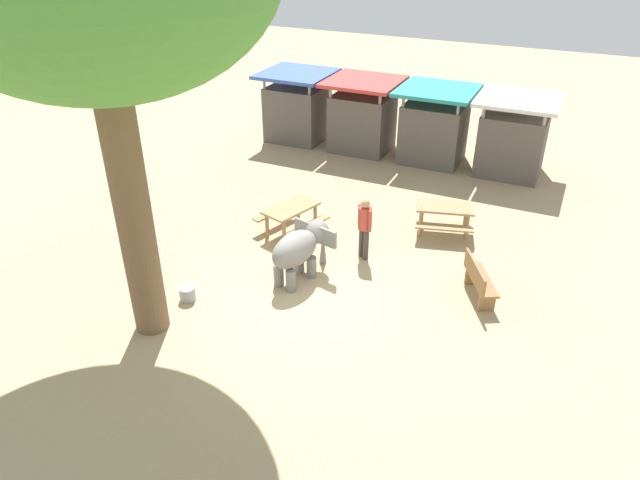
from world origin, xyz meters
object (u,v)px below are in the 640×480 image
picnic_table_near (444,212)px  elephant (300,248)px  picnic_table_far (291,213)px  feed_bucket (187,294)px  market_stall_red (362,119)px  market_stall_white (512,140)px  wooden_bench (478,279)px  person_handler (365,224)px  market_stall_blue (297,109)px  market_stall_teal (434,129)px

picnic_table_near → elephant: bearing=40.5°
picnic_table_far → feed_bucket: (-0.69, -3.75, -0.43)m
picnic_table_near → feed_bucket: 7.08m
feed_bucket → elephant: bearing=44.8°
market_stall_red → market_stall_white: (5.20, 0.00, 0.00)m
wooden_bench → market_stall_white: bearing=155.9°
person_handler → market_stall_red: market_stall_red is taller
person_handler → market_stall_blue: bearing=-110.1°
market_stall_blue → picnic_table_far: bearing=-64.5°
market_stall_red → feed_bucket: market_stall_red is taller
market_stall_blue → feed_bucket: bearing=-76.6°
market_stall_blue → person_handler: bearing=-52.5°
elephant → wooden_bench: elephant is taller
wooden_bench → market_stall_white: 7.63m
picnic_table_near → picnic_table_far: size_ratio=0.98×
person_handler → wooden_bench: person_handler is taller
picnic_table_far → market_stall_red: 6.73m
elephant → picnic_table_far: bearing=46.4°
market_stall_red → feed_bucket: 10.48m
feed_bucket → picnic_table_near: bearing=51.5°
picnic_table_near → market_stall_white: (0.92, 4.90, 0.55)m
elephant → market_stall_white: market_stall_white is taller
picnic_table_near → market_stall_red: bearing=-64.0°
person_handler → feed_bucket: bearing=-8.4°
person_handler → picnic_table_near: size_ratio=0.88×
market_stall_red → market_stall_white: 5.20m
picnic_table_far → picnic_table_near: bearing=-47.1°
market_stall_teal → picnic_table_near: bearing=-71.0°
elephant → market_stall_teal: size_ratio=0.74×
market_stall_blue → market_stall_red: size_ratio=1.00×
market_stall_teal → market_stall_blue: bearing=180.0°
market_stall_blue → market_stall_teal: same height
wooden_bench → feed_bucket: wooden_bench is taller
market_stall_teal → feed_bucket: size_ratio=7.00×
feed_bucket → picnic_table_far: bearing=79.5°
market_stall_blue → feed_bucket: market_stall_blue is taller
person_handler → market_stall_white: 7.45m
picnic_table_far → feed_bucket: 3.84m
elephant → picnic_table_far: elephant is taller
picnic_table_far → market_stall_teal: market_stall_teal is taller
picnic_table_near → market_stall_white: bearing=-115.7°
picnic_table_near → market_stall_teal: market_stall_teal is taller
elephant → feed_bucket: bearing=148.4°
market_stall_red → market_stall_blue: bearing=180.0°
elephant → market_stall_red: bearing=25.4°
picnic_table_far → elephant: bearing=-129.9°
elephant → feed_bucket: (-1.90, -1.88, -0.65)m
market_stall_white → elephant: bearing=-111.8°
picnic_table_near → market_stall_blue: market_stall_blue is taller
elephant → market_stall_white: (3.41, 8.55, 0.32)m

